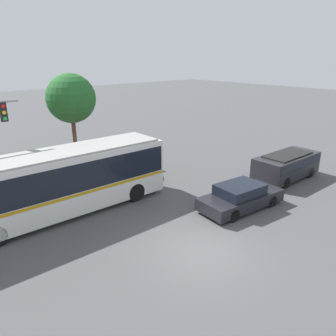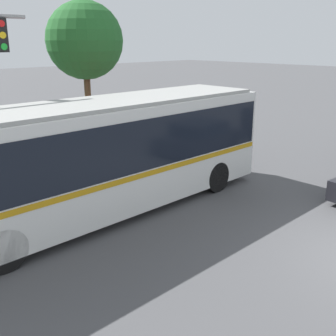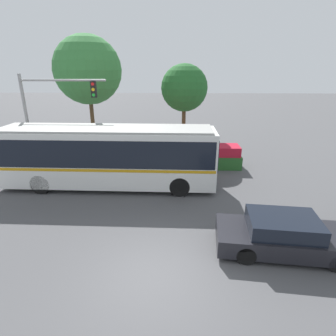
{
  "view_description": "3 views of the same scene",
  "coord_description": "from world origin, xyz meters",
  "px_view_note": "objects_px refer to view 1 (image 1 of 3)",
  "views": [
    {
      "loc": [
        -8.47,
        -7.7,
        7.48
      ],
      "look_at": [
        2.26,
        4.61,
        1.83
      ],
      "focal_mm": 35.03,
      "sensor_mm": 36.0,
      "label": 1
    },
    {
      "loc": [
        -9.12,
        -2.2,
        4.74
      ],
      "look_at": [
        -0.92,
        6.07,
        1.1
      ],
      "focal_mm": 43.75,
      "sensor_mm": 36.0,
      "label": 2
    },
    {
      "loc": [
        0.68,
        -6.55,
        5.91
      ],
      "look_at": [
        0.34,
        3.97,
        2.08
      ],
      "focal_mm": 28.83,
      "sensor_mm": 36.0,
      "label": 3
    }
  ],
  "objects_px": {
    "city_bus": "(57,180)",
    "suv_left_lane": "(286,164)",
    "sedan_foreground": "(240,197)",
    "street_tree_centre": "(71,99)"
  },
  "relations": [
    {
      "from": "city_bus",
      "to": "sedan_foreground",
      "type": "xyz_separation_m",
      "value": [
        7.27,
        -5.38,
        -1.19
      ]
    },
    {
      "from": "city_bus",
      "to": "street_tree_centre",
      "type": "height_order",
      "value": "street_tree_centre"
    },
    {
      "from": "sedan_foreground",
      "to": "suv_left_lane",
      "type": "bearing_deg",
      "value": 13.11
    },
    {
      "from": "city_bus",
      "to": "street_tree_centre",
      "type": "distance_m",
      "value": 8.19
    },
    {
      "from": "suv_left_lane",
      "to": "sedan_foreground",
      "type": "bearing_deg",
      "value": -171.4
    },
    {
      "from": "city_bus",
      "to": "suv_left_lane",
      "type": "relative_size",
      "value": 2.34
    },
    {
      "from": "city_bus",
      "to": "suv_left_lane",
      "type": "bearing_deg",
      "value": -19.1
    },
    {
      "from": "street_tree_centre",
      "to": "sedan_foreground",
      "type": "bearing_deg",
      "value": -74.99
    },
    {
      "from": "street_tree_centre",
      "to": "suv_left_lane",
      "type": "bearing_deg",
      "value": -51.65
    },
    {
      "from": "city_bus",
      "to": "sedan_foreground",
      "type": "distance_m",
      "value": 9.13
    }
  ]
}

